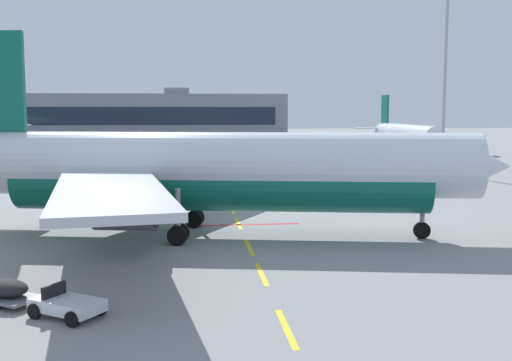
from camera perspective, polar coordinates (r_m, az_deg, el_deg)
ground at (r=63.60m, az=17.14°, el=-0.57°), size 400.00×400.00×0.00m
apron_paint_markings at (r=56.86m, az=-2.96°, el=-1.09°), size 8.00×98.16×0.01m
airliner_foreground at (r=36.83m, az=-4.26°, el=0.98°), size 34.68×34.00×12.20m
airliner_far_center at (r=105.91m, az=13.60°, el=4.04°), size 29.26×29.31×10.31m
catering_truck at (r=60.00m, az=11.81°, el=0.76°), size 7.08×6.03×3.14m
baggage_train at (r=26.00m, az=-21.87°, el=-9.47°), size 7.92×6.06×1.14m
apron_light_mast_far at (r=77.89m, az=17.16°, el=12.86°), size 1.80×1.80×26.82m
terminal_satellite at (r=155.21m, az=-11.42°, el=5.68°), size 74.54×19.65×13.02m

